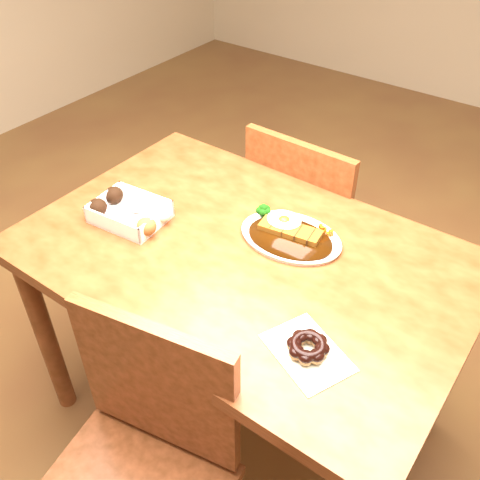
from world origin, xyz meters
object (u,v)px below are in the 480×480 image
Objects in this scene: chair_near at (137,476)px; donut_box at (130,211)px; katsu_curry_plate at (290,234)px; chair_far at (311,224)px; pon_de_ring at (308,347)px; table at (244,278)px.

chair_near is 3.63× the size of donut_box.
donut_box is at bearing -154.56° from katsu_curry_plate.
katsu_curry_plate is 0.46m from donut_box.
chair_far is 3.79× the size of pon_de_ring.
pon_de_ring is at bearing -31.84° from table.
table is 5.00× the size of donut_box.
chair_far is at bearing 118.27° from pon_de_ring.
pon_de_ring is at bearing -10.17° from donut_box.
table is 0.38m from donut_box.
chair_far is at bearing 87.75° from chair_near.
chair_near reaches higher than pon_de_ring.
pon_de_ring is (0.23, 0.34, 0.29)m from chair_near.
table is at bearing 148.16° from pon_de_ring.
chair_far reaches higher than donut_box.
chair_near is 2.90× the size of katsu_curry_plate.
table is 0.57m from chair_near.
chair_far is 2.90× the size of katsu_curry_plate.
donut_box is (-0.27, -0.61, 0.30)m from chair_far.
chair_far is 1.00× the size of chair_near.
chair_far and chair_near have the same top height.
table is at bearing -118.79° from katsu_curry_plate.
chair_far is 1.08m from chair_near.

